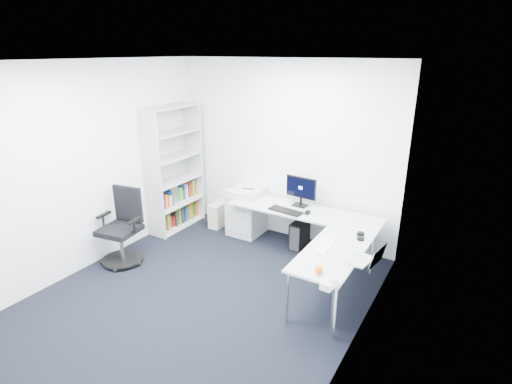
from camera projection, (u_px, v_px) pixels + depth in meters
The scene contains 21 objects.
ground at pixel (201, 298), 4.78m from camera, with size 4.20×4.20×0.00m, color black.
ceiling at pixel (188, 61), 3.87m from camera, with size 4.20×4.20×0.00m, color white.
wall_back at pixel (283, 152), 6.02m from camera, with size 3.60×0.02×2.70m, color white.
wall_left at pixel (86, 168), 5.19m from camera, with size 0.02×4.20×2.70m, color white.
wall_right at pixel (358, 227), 3.46m from camera, with size 0.02×4.20×2.70m, color white.
l_desk at pixel (294, 239), 5.54m from camera, with size 2.20×1.23×0.64m, color #B5B8B8, non-canonical shape.
drawer_pedestal at pixel (248, 210), 6.39m from camera, with size 0.49×0.61×0.75m, color #B5B8B8.
bookshelf at pixel (174, 169), 6.40m from camera, with size 0.39×1.00×2.00m, color #B7B9BA, non-canonical shape.
task_chair at pixel (119, 228), 5.40m from camera, with size 0.58×0.58×1.04m, color black, non-canonical shape.
black_pc_tower at pixel (300, 234), 5.96m from camera, with size 0.19×0.42×0.41m, color black.
beige_pc_tower at pixel (219, 214), 6.69m from camera, with size 0.19×0.42×0.40m, color beige.
power_strip at pixel (341, 247), 5.98m from camera, with size 0.32×0.06×0.04m, color white.
monitor at pixel (301, 191), 5.76m from camera, with size 0.47×0.15×0.45m, color black, non-canonical shape.
black_keyboard at pixel (286, 211), 5.63m from camera, with size 0.49×0.17×0.02m, color black.
mouse at pixel (308, 212), 5.56m from camera, with size 0.06×0.11×0.03m, color black.
desk_phone at pixel (249, 191), 6.25m from camera, with size 0.18×0.18×0.12m, color #28282B, non-canonical shape.
laptop at pixel (360, 251), 4.29m from camera, with size 0.34×0.33×0.24m, color silver, non-canonical shape.
white_keyboard at pixel (325, 246), 4.62m from camera, with size 0.12×0.42×0.01m, color white.
headphones at pixel (361, 235), 4.85m from camera, with size 0.13×0.21×0.06m, color black, non-canonical shape.
orange_fruit at pixel (319, 270), 4.06m from camera, with size 0.09×0.09×0.09m, color orange.
tissue_box at pixel (329, 283), 3.84m from camera, with size 0.11×0.21×0.07m, color white.
Camera 1 is at (2.65, -3.16, 2.80)m, focal length 28.00 mm.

